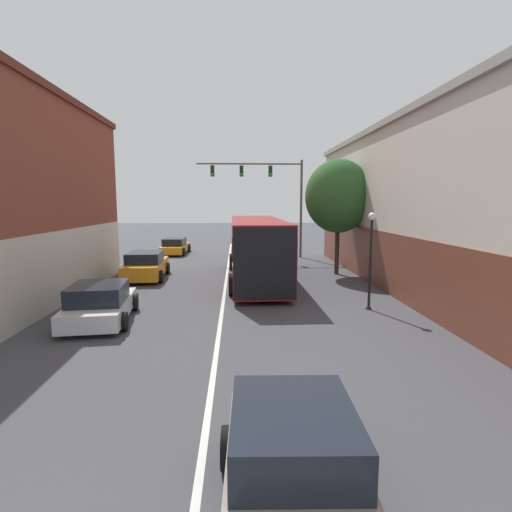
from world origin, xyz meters
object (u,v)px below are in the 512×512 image
Objects in this scene: parked_car_left_mid at (146,266)px; traffic_signal_gantry at (268,186)px; parked_car_left_near at (100,304)px; street_lamp at (371,256)px; street_tree_near at (338,196)px; hatchback_foreground at (294,473)px; bus at (256,246)px; parked_car_left_far at (175,246)px.

parked_car_left_mid is 11.82m from traffic_signal_gantry.
parked_car_left_near is 10.07m from street_lamp.
traffic_signal_gantry reaches higher than street_tree_near.
parked_car_left_near is 0.65× the size of street_tree_near.
street_tree_near is at bearing -56.16° from parked_car_left_near.
street_tree_near is (3.44, -7.15, -0.88)m from traffic_signal_gantry.
parked_car_left_mid is (-0.20, 8.02, 0.06)m from parked_car_left_near.
parked_car_left_near is 8.02m from parked_car_left_mid.
street_tree_near reaches higher than parked_car_left_mid.
hatchback_foreground is 11.27m from street_lamp.
traffic_signal_gantry is at bearing -44.81° from parked_car_left_mid.
parked_car_left_mid is at bearing 20.37° from hatchback_foreground.
bus is at bearing -160.79° from street_tree_near.
bus is 2.98× the size of street_lamp.
bus is 9.36m from parked_car_left_near.
hatchback_foreground is (-0.32, -16.35, -1.12)m from bus.
bus reaches higher than parked_car_left_near.
street_tree_near is (10.56, 8.90, 3.83)m from parked_car_left_near.
parked_car_left_far is (-5.72, 27.64, -0.09)m from hatchback_foreground.
parked_car_left_mid is 0.58× the size of traffic_signal_gantry.
street_tree_near is (0.66, 7.73, 2.37)m from street_lamp.
parked_car_left_mid is at bearing -4.82° from parked_car_left_near.
hatchback_foreground is 1.03× the size of street_lamp.
street_tree_near reaches higher than street_lamp.
parked_car_left_mid is at bearing 145.86° from street_lamp.
parked_car_left_near is 14.33m from street_tree_near.
parked_car_left_near is at bearing 140.51° from bus.
street_lamp is at bearing -126.58° from parked_car_left_mid.
street_tree_near reaches higher than bus.
traffic_signal_gantry is at bearing -106.77° from parked_car_left_far.
parked_car_left_near is at bearing -177.39° from parked_car_left_far.
parked_car_left_mid is 1.20× the size of street_lamp.
traffic_signal_gantry is 1.19× the size of street_tree_near.
hatchback_foreground is at bearing 178.13° from bus.
parked_car_left_far is 14.97m from street_tree_near.
street_tree_near is at bearing -129.87° from parked_car_left_far.
street_tree_near is (4.75, 1.65, 2.64)m from bus.
hatchback_foreground is at bearing -155.19° from parked_car_left_near.
parked_car_left_near is (-5.49, 9.11, -0.07)m from hatchback_foreground.
parked_car_left_far is at bearing 138.21° from street_tree_near.
traffic_signal_gantry is at bearing 115.67° from street_tree_near.
parked_car_left_mid is 11.44m from street_tree_near.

